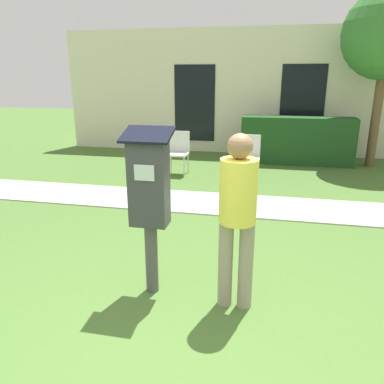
# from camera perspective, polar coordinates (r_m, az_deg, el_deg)

# --- Properties ---
(ground_plane) EXTENTS (40.00, 40.00, 0.00)m
(ground_plane) POSITION_cam_1_polar(r_m,az_deg,el_deg) (3.17, -3.29, -22.21)
(ground_plane) COLOR #476B2D
(sidewalk) EXTENTS (12.00, 1.10, 0.02)m
(sidewalk) POSITION_cam_1_polar(r_m,az_deg,el_deg) (6.15, 5.03, -1.81)
(sidewalk) COLOR #B7B2A8
(sidewalk) RESTS_ON ground
(building_facade) EXTENTS (10.00, 0.26, 3.20)m
(building_facade) POSITION_cam_1_polar(r_m,az_deg,el_deg) (10.28, 8.47, 14.78)
(building_facade) COLOR beige
(building_facade) RESTS_ON ground
(parking_meter) EXTENTS (0.44, 0.31, 1.59)m
(parking_meter) POSITION_cam_1_polar(r_m,az_deg,el_deg) (3.40, -6.54, 0.10)
(parking_meter) COLOR #4C4C4C
(parking_meter) RESTS_ON ground
(person_standing) EXTENTS (0.32, 0.32, 1.58)m
(person_standing) POSITION_cam_1_polar(r_m,az_deg,el_deg) (3.20, 6.96, -2.73)
(person_standing) COLOR gray
(person_standing) RESTS_ON ground
(outdoor_chair_left) EXTENTS (0.44, 0.44, 0.90)m
(outdoor_chair_left) POSITION_cam_1_polar(r_m,az_deg,el_deg) (7.98, -2.10, 6.54)
(outdoor_chair_left) COLOR silver
(outdoor_chair_left) RESTS_ON ground
(outdoor_chair_middle) EXTENTS (0.44, 0.44, 0.90)m
(outdoor_chair_middle) POSITION_cam_1_polar(r_m,az_deg,el_deg) (7.57, 8.62, 5.77)
(outdoor_chair_middle) COLOR silver
(outdoor_chair_middle) RESTS_ON ground
(hedge_row) EXTENTS (2.59, 0.60, 1.10)m
(hedge_row) POSITION_cam_1_polar(r_m,az_deg,el_deg) (9.28, 15.66, 7.57)
(hedge_row) COLOR #1E471E
(hedge_row) RESTS_ON ground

